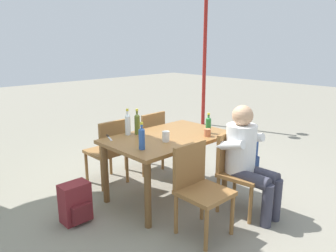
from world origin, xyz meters
TOP-DOWN VIEW (x-y plane):
  - ground_plane at (0.00, 0.00)m, footprint 24.00×24.00m
  - dining_table at (0.00, 0.00)m, footprint 1.43×0.91m
  - chair_near_right at (0.31, -0.75)m, footprint 0.49×0.49m
  - chair_far_left at (-0.32, 0.75)m, footprint 0.44×0.44m
  - chair_near_left at (-0.32, -0.75)m, footprint 0.45×0.45m
  - chair_far_right at (0.33, 0.75)m, footprint 0.46×0.46m
  - person_in_white_shirt at (0.32, -0.86)m, footprint 0.47×0.62m
  - bottle_blue at (-0.53, -0.16)m, footprint 0.06×0.06m
  - bottle_green at (0.44, -0.24)m, footprint 0.06×0.06m
  - bottle_clear at (-0.30, 0.36)m, footprint 0.06×0.06m
  - bottle_olive at (-0.20, 0.31)m, footprint 0.06×0.06m
  - cup_terracotta at (0.33, -0.32)m, footprint 0.08×0.08m
  - cup_white at (-0.17, -0.14)m, footprint 0.08×0.08m
  - table_knife at (-0.54, 0.42)m, footprint 0.11×0.23m
  - backpack_by_near_side at (-1.10, 0.23)m, footprint 0.29×0.25m
  - backpack_by_far_side at (1.29, -0.28)m, footprint 0.33×0.21m
  - lamp_post at (3.05, 2.02)m, footprint 0.56×0.20m

SIDE VIEW (x-z plane):
  - ground_plane at x=0.00m, z-range 0.00..0.00m
  - backpack_by_near_side at x=-1.10m, z-range -0.01..0.41m
  - backpack_by_far_side at x=1.29m, z-range -0.01..0.45m
  - chair_near_right at x=0.31m, z-range 0.05..0.92m
  - chair_far_left at x=-0.32m, z-range 0.05..0.92m
  - chair_near_left at x=-0.32m, z-range 0.05..0.92m
  - chair_far_right at x=0.33m, z-range 0.05..0.92m
  - dining_table at x=0.00m, z-range 0.28..1.02m
  - person_in_white_shirt at x=0.32m, z-range 0.07..1.25m
  - table_knife at x=-0.54m, z-range 0.75..0.76m
  - cup_terracotta at x=0.33m, z-range 0.75..0.84m
  - cup_white at x=-0.17m, z-range 0.75..0.87m
  - bottle_green at x=0.44m, z-range 0.73..0.98m
  - bottle_blue at x=-0.53m, z-range 0.73..1.01m
  - bottle_olive at x=-0.20m, z-range 0.73..1.03m
  - bottle_clear at x=-0.30m, z-range 0.73..1.04m
  - lamp_post at x=3.05m, z-range 0.62..3.74m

